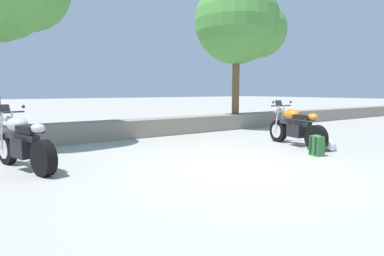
% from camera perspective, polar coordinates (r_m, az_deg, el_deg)
% --- Properties ---
extents(ground_plane, '(120.00, 120.00, 0.00)m').
position_cam_1_polar(ground_plane, '(6.12, 8.28, -6.99)').
color(ground_plane, '#A3A099').
extents(stone_wall, '(36.00, 0.80, 0.55)m').
position_cam_1_polar(stone_wall, '(10.07, -10.58, -0.07)').
color(stone_wall, gray).
rests_on(stone_wall, ground).
extents(motorcycle_silver_near_left, '(0.91, 2.02, 1.18)m').
position_cam_1_polar(motorcycle_silver_near_left, '(6.57, -28.12, -2.47)').
color(motorcycle_silver_near_left, black).
rests_on(motorcycle_silver_near_left, ground).
extents(motorcycle_orange_centre, '(0.76, 2.05, 1.18)m').
position_cam_1_polar(motorcycle_orange_centre, '(8.78, 18.09, 0.11)').
color(motorcycle_orange_centre, black).
rests_on(motorcycle_orange_centre, ground).
extents(rider_backpack, '(0.31, 0.34, 0.47)m').
position_cam_1_polar(rider_backpack, '(7.61, 21.55, -2.84)').
color(rider_backpack, '#2D6B38').
rests_on(rider_backpack, ground).
extents(rider_helmet, '(0.28, 0.28, 0.28)m').
position_cam_1_polar(rider_helmet, '(8.35, 23.60, -2.86)').
color(rider_helmet, silver).
rests_on(rider_helmet, ground).
extents(leafy_tree_mid_left, '(3.34, 3.18, 5.08)m').
position_cam_1_polar(leafy_tree_mid_left, '(12.69, 8.90, 18.08)').
color(leafy_tree_mid_left, brown).
rests_on(leafy_tree_mid_left, stone_wall).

